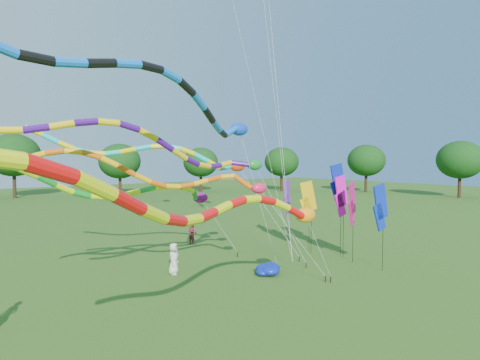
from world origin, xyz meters
TOP-DOWN VIEW (x-y plane):
  - ground at (0.00, 0.00)m, footprint 160.00×160.00m
  - tree_ring at (-0.85, -1.21)m, footprint 119.98×116.88m
  - tube_kite_red at (-5.31, -1.55)m, footprint 14.37×5.81m
  - tube_kite_orange at (-4.44, 3.44)m, footprint 11.74×3.96m
  - tube_kite_purple at (-4.65, 3.04)m, footprint 14.00×1.38m
  - tube_kite_blue at (-6.14, 0.60)m, footprint 14.03×5.85m
  - tube_kite_cyan at (-3.34, 7.08)m, footprint 12.82×5.03m
  - tube_kite_green at (-5.23, 6.10)m, footprint 13.03×3.24m
  - banner_pole_red at (5.90, 6.06)m, footprint 1.12×0.46m
  - banner_pole_violet at (6.43, 8.45)m, footprint 1.09×0.55m
  - banner_pole_blue_a at (5.52, 0.68)m, footprint 1.16×0.19m
  - banner_pole_orange at (5.53, 5.72)m, footprint 1.09×0.55m
  - banner_pole_magenta_a at (5.76, 2.62)m, footprint 1.12×0.47m
  - banner_pole_blue_b at (6.63, 4.31)m, footprint 1.14×0.40m
  - banner_pole_magenta_b at (6.25, 3.77)m, footprint 1.16×0.15m
  - blue_nylon_heap at (0.59, 4.09)m, footprint 1.79×1.42m
  - person_a at (-3.17, 6.87)m, footprint 0.91×0.91m
  - person_c at (1.36, 12.58)m, footprint 0.70×0.83m

SIDE VIEW (x-z plane):
  - ground at x=0.00m, z-range 0.00..0.00m
  - blue_nylon_heap at x=0.59m, z-range -0.02..0.51m
  - person_c at x=1.36m, z-range 0.00..1.53m
  - person_a at x=-3.17m, z-range 0.00..1.59m
  - banner_pole_red at x=5.90m, z-range 0.94..5.34m
  - banner_pole_violet at x=6.43m, z-range 0.98..5.45m
  - banner_pole_orange at x=5.53m, z-range 1.01..5.56m
  - banner_pole_blue_a at x=5.52m, z-range 1.05..5.69m
  - banner_pole_magenta_a at x=5.76m, z-range 1.06..5.69m
  - banner_pole_magenta_b at x=6.25m, z-range 1.21..6.16m
  - banner_pole_blue_b at x=6.63m, z-range 1.54..7.17m
  - tube_kite_red at x=-5.31m, z-range 1.04..7.70m
  - tube_kite_green at x=-5.23m, z-range 1.21..7.66m
  - tube_kite_orange at x=-4.44m, z-range 1.71..8.49m
  - tree_ring at x=-0.85m, z-range 0.64..10.31m
  - tube_kite_cyan at x=-3.34m, z-range 2.09..9.99m
  - tube_kite_purple at x=-4.65m, z-range 2.25..10.05m
  - tube_kite_blue at x=-6.14m, z-range 3.09..12.29m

